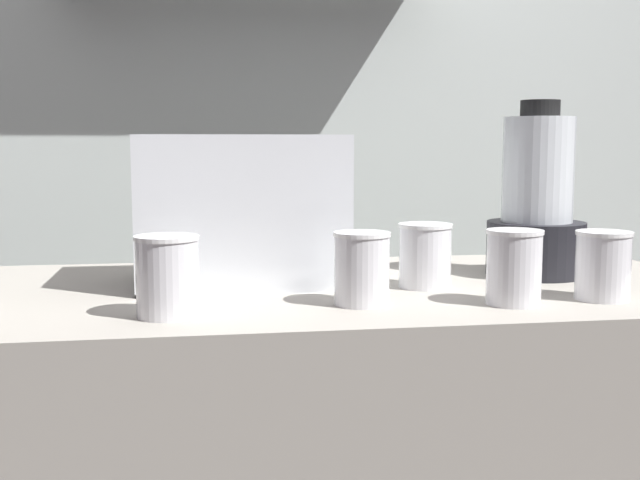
{
  "coord_description": "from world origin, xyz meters",
  "views": [
    {
      "loc": [
        -0.21,
        -1.3,
        1.14
      ],
      "look_at": [
        0.0,
        0.0,
        0.98
      ],
      "focal_mm": 43.79,
      "sensor_mm": 36.0,
      "label": 1
    }
  ],
  "objects_px": {
    "juice_cup_pomegranate_left": "(167,280)",
    "juice_cup_mango_right": "(425,260)",
    "carrot_display_bin": "(246,237)",
    "juice_cup_carrot_middle": "(362,271)",
    "juice_cup_mango_rightmost": "(603,269)",
    "juice_cup_orange_far_right": "(514,271)",
    "blender_pitcher": "(537,207)"
  },
  "relations": [
    {
      "from": "carrot_display_bin",
      "to": "juice_cup_mango_rightmost",
      "type": "bearing_deg",
      "value": -23.35
    },
    {
      "from": "blender_pitcher",
      "to": "juice_cup_orange_far_right",
      "type": "distance_m",
      "value": 0.3
    },
    {
      "from": "juice_cup_mango_right",
      "to": "juice_cup_carrot_middle",
      "type": "bearing_deg",
      "value": -137.63
    },
    {
      "from": "carrot_display_bin",
      "to": "juice_cup_mango_right",
      "type": "distance_m",
      "value": 0.31
    },
    {
      "from": "carrot_display_bin",
      "to": "juice_cup_carrot_middle",
      "type": "relative_size",
      "value": 3.17
    },
    {
      "from": "juice_cup_mango_right",
      "to": "juice_cup_mango_rightmost",
      "type": "height_order",
      "value": "same"
    },
    {
      "from": "juice_cup_mango_rightmost",
      "to": "juice_cup_pomegranate_left",
      "type": "bearing_deg",
      "value": -178.7
    },
    {
      "from": "blender_pitcher",
      "to": "juice_cup_orange_far_right",
      "type": "height_order",
      "value": "blender_pitcher"
    },
    {
      "from": "carrot_display_bin",
      "to": "juice_cup_mango_rightmost",
      "type": "distance_m",
      "value": 0.59
    },
    {
      "from": "juice_cup_pomegranate_left",
      "to": "juice_cup_orange_far_right",
      "type": "height_order",
      "value": "juice_cup_pomegranate_left"
    },
    {
      "from": "juice_cup_mango_rightmost",
      "to": "juice_cup_carrot_middle",
      "type": "bearing_deg",
      "value": 176.73
    },
    {
      "from": "carrot_display_bin",
      "to": "juice_cup_pomegranate_left",
      "type": "relative_size",
      "value": 3.05
    },
    {
      "from": "juice_cup_pomegranate_left",
      "to": "juice_cup_carrot_middle",
      "type": "xyz_separation_m",
      "value": [
        0.29,
        0.04,
        -0.0
      ]
    },
    {
      "from": "juice_cup_carrot_middle",
      "to": "juice_cup_orange_far_right",
      "type": "bearing_deg",
      "value": -8.57
    },
    {
      "from": "juice_cup_pomegranate_left",
      "to": "juice_cup_mango_rightmost",
      "type": "distance_m",
      "value": 0.67
    },
    {
      "from": "juice_cup_pomegranate_left",
      "to": "juice_cup_mango_right",
      "type": "bearing_deg",
      "value": 20.81
    },
    {
      "from": "juice_cup_mango_rightmost",
      "to": "juice_cup_mango_right",
      "type": "bearing_deg",
      "value": 149.08
    },
    {
      "from": "juice_cup_pomegranate_left",
      "to": "juice_cup_orange_far_right",
      "type": "distance_m",
      "value": 0.52
    },
    {
      "from": "juice_cup_carrot_middle",
      "to": "juice_cup_mango_rightmost",
      "type": "relative_size",
      "value": 1.03
    },
    {
      "from": "juice_cup_mango_right",
      "to": "juice_cup_mango_rightmost",
      "type": "relative_size",
      "value": 1.01
    },
    {
      "from": "blender_pitcher",
      "to": "juice_cup_mango_right",
      "type": "bearing_deg",
      "value": -160.03
    },
    {
      "from": "carrot_display_bin",
      "to": "juice_cup_carrot_middle",
      "type": "bearing_deg",
      "value": -52.89
    },
    {
      "from": "carrot_display_bin",
      "to": "juice_cup_pomegranate_left",
      "type": "distance_m",
      "value": 0.28
    },
    {
      "from": "juice_cup_mango_right",
      "to": "juice_cup_orange_far_right",
      "type": "xyz_separation_m",
      "value": [
        0.09,
        -0.16,
        0.0
      ]
    },
    {
      "from": "juice_cup_orange_far_right",
      "to": "juice_cup_mango_rightmost",
      "type": "relative_size",
      "value": 1.06
    },
    {
      "from": "carrot_display_bin",
      "to": "juice_cup_pomegranate_left",
      "type": "xyz_separation_m",
      "value": [
        -0.13,
        -0.25,
        -0.03
      ]
    },
    {
      "from": "blender_pitcher",
      "to": "juice_cup_orange_far_right",
      "type": "relative_size",
      "value": 2.82
    },
    {
      "from": "juice_cup_pomegranate_left",
      "to": "carrot_display_bin",
      "type": "bearing_deg",
      "value": 62.79
    },
    {
      "from": "juice_cup_mango_right",
      "to": "juice_cup_mango_rightmost",
      "type": "xyz_separation_m",
      "value": [
        0.24,
        -0.15,
        0.0
      ]
    },
    {
      "from": "juice_cup_carrot_middle",
      "to": "juice_cup_mango_right",
      "type": "bearing_deg",
      "value": 42.37
    },
    {
      "from": "juice_cup_mango_right",
      "to": "juice_cup_orange_far_right",
      "type": "bearing_deg",
      "value": -59.98
    },
    {
      "from": "blender_pitcher",
      "to": "juice_cup_carrot_middle",
      "type": "height_order",
      "value": "blender_pitcher"
    }
  ]
}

